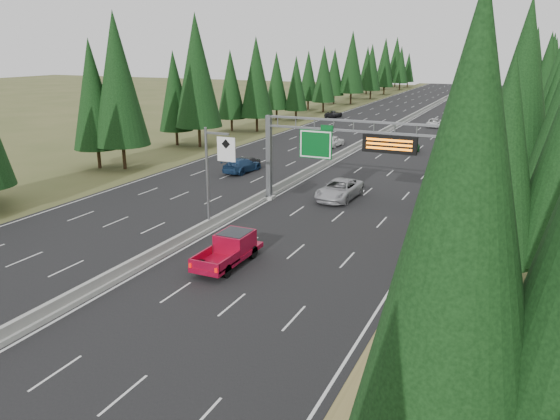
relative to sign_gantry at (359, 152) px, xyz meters
The scene contains 19 objects.
road 46.29m from the sign_gantry, 101.18° to the left, with size 32.00×260.00×0.08m, color black.
shoulder_right 46.28m from the sign_gantry, 78.86° to the left, with size 3.60×260.00×0.06m, color olive.
shoulder_left 52.70m from the sign_gantry, 120.63° to the left, with size 3.60×260.00×0.06m, color #454F25.
median_barrier 46.25m from the sign_gantry, 101.18° to the left, with size 0.70×260.00×0.85m.
sign_gantry is the anchor object (origin of this frame).
hov_sign_pole 12.96m from the sign_gantry, 130.04° to the right, with size 2.80×0.50×8.00m.
tree_row_right 43.78m from the sign_gantry, 72.41° to the left, with size 12.21×238.15×18.69m.
tree_row_left 40.34m from the sign_gantry, 139.94° to the left, with size 12.03×240.33×18.95m.
silver_minivan 5.82m from the sign_gantry, 131.79° to the left, with size 2.98×6.47×1.80m, color #A9A8AD.
red_pickup 16.03m from the sign_gantry, 104.93° to the right, with size 2.15×6.03×1.97m.
car_ahead_green 29.35m from the sign_gantry, 92.60° to the left, with size 1.54×3.83×1.31m, color #155C24.
car_ahead_dkred 43.19m from the sign_gantry, 82.53° to the left, with size 1.68×4.82×1.59m, color #4C0A1A.
car_ahead_dkgrey 33.54m from the sign_gantry, 80.33° to the left, with size 2.22×5.45×1.58m, color black.
car_ahead_white 55.64m from the sign_gantry, 92.97° to the left, with size 2.33×5.06×1.41m, color silver.
car_ahead_far 108.25m from the sign_gantry, 92.22° to the left, with size 1.73×4.31×1.47m, color black.
car_onc_near 20.02m from the sign_gantry, 147.43° to the left, with size 1.57×4.50×1.48m, color black.
car_onc_blue 19.18m from the sign_gantry, 150.99° to the left, with size 2.28×5.61×1.63m, color navy.
car_onc_white 31.88m from the sign_gantry, 113.26° to the left, with size 1.89×4.69×1.60m, color white.
car_onc_far 64.85m from the sign_gantry, 111.22° to the left, with size 2.28×4.95×1.38m, color black.
Camera 1 is at (21.92, -9.29, 13.82)m, focal length 35.00 mm.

